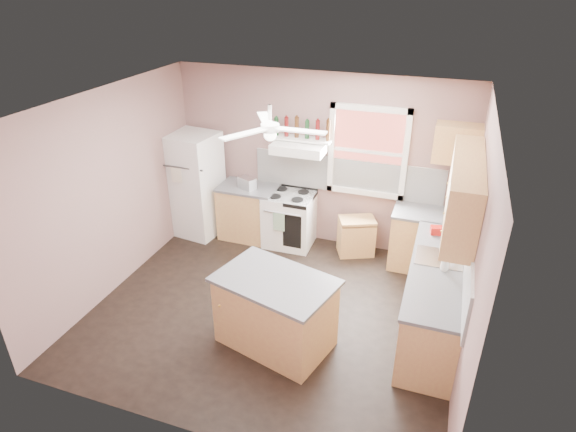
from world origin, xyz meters
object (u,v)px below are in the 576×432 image
(cart, at_px, (356,238))
(refrigerator, at_px, (196,185))
(stove, at_px, (289,219))
(island, at_px, (275,313))
(toaster, at_px, (247,183))

(cart, bearing_deg, refrigerator, 159.72)
(stove, xyz_separation_m, island, (0.61, -2.26, 0.00))
(toaster, bearing_deg, cart, 28.19)
(toaster, height_order, cart, toaster)
(refrigerator, bearing_deg, island, -37.41)
(island, bearing_deg, toaster, 135.82)
(stove, distance_m, cart, 1.09)
(refrigerator, bearing_deg, cart, 10.61)
(toaster, relative_size, island, 0.23)
(refrigerator, xyz_separation_m, cart, (2.65, 0.16, -0.58))
(refrigerator, height_order, stove, refrigerator)
(toaster, height_order, stove, toaster)
(toaster, distance_m, stove, 0.88)
(refrigerator, relative_size, island, 1.38)
(refrigerator, bearing_deg, stove, 11.41)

